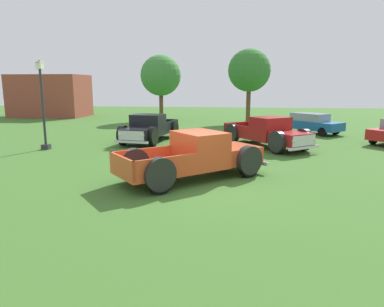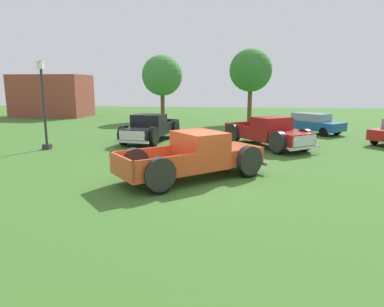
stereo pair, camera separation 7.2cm
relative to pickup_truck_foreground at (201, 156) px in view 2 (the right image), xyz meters
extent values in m
plane|color=#3D6B28|center=(-0.07, -0.80, -0.78)|extent=(80.00, 80.00, 0.00)
cube|color=#D14723|center=(1.08, 0.93, -0.08)|extent=(2.26, 2.26, 0.58)
cube|color=silver|center=(1.70, 1.46, -0.08)|extent=(0.99, 1.15, 0.49)
sphere|color=silver|center=(1.27, 1.93, -0.05)|extent=(0.21, 0.21, 0.21)
sphere|color=silver|center=(2.11, 0.95, -0.05)|extent=(0.21, 0.21, 0.21)
cube|color=#D14723|center=(-0.05, -0.04, 0.24)|extent=(2.21, 2.25, 1.22)
cube|color=#8C9EA8|center=(0.44, 0.38, 0.51)|extent=(1.03, 1.19, 0.54)
cube|color=#D14723|center=(-1.42, -1.22, -0.32)|extent=(2.85, 2.80, 0.11)
cube|color=#D14723|center=(-1.97, -0.58, 0.03)|extent=(1.75, 1.52, 0.58)
cube|color=#D14723|center=(-0.87, -1.86, 0.03)|extent=(1.75, 1.52, 0.58)
cube|color=#D14723|center=(-2.24, -1.92, 0.03)|extent=(1.22, 1.41, 0.58)
cylinder|color=black|center=(0.50, 1.60, -0.37)|extent=(0.77, 0.70, 0.81)
cylinder|color=#B7B7BC|center=(0.49, 1.61, -0.37)|extent=(0.41, 0.40, 0.32)
cylinder|color=black|center=(0.50, 1.60, -0.17)|extent=(0.97, 0.89, 1.02)
cylinder|color=black|center=(1.66, 0.25, -0.37)|extent=(0.77, 0.70, 0.81)
cylinder|color=#B7B7BC|center=(1.67, 0.24, -0.37)|extent=(0.41, 0.40, 0.32)
cylinder|color=black|center=(1.66, 0.25, -0.17)|extent=(0.97, 0.89, 1.02)
cylinder|color=black|center=(-2.21, -0.71, -0.37)|extent=(0.77, 0.70, 0.81)
cylinder|color=#B7B7BC|center=(-2.21, -0.71, -0.37)|extent=(0.41, 0.40, 0.32)
cylinder|color=black|center=(-2.21, -0.71, -0.17)|extent=(0.97, 0.89, 1.02)
cylinder|color=black|center=(-1.04, -2.07, -0.37)|extent=(0.77, 0.70, 0.81)
cylinder|color=#B7B7BC|center=(-1.04, -2.08, -0.37)|extent=(0.41, 0.40, 0.32)
cylinder|color=black|center=(-1.04, -2.07, -0.17)|extent=(0.97, 0.89, 1.02)
cube|color=silver|center=(1.73, 1.49, -0.41)|extent=(1.34, 1.54, 0.13)
cube|color=maroon|center=(3.84, 5.13, -0.09)|extent=(2.21, 2.20, 0.57)
cube|color=silver|center=(4.32, 4.49, -0.09)|extent=(1.18, 0.91, 0.48)
sphere|color=silver|center=(4.82, 4.89, -0.06)|extent=(0.21, 0.21, 0.21)
sphere|color=silver|center=(3.80, 4.13, -0.06)|extent=(0.21, 0.21, 0.21)
cube|color=maroon|center=(2.96, 6.30, 0.22)|extent=(2.21, 2.13, 1.20)
cube|color=#8C9EA8|center=(3.35, 5.79, 0.48)|extent=(1.23, 0.94, 0.53)
cube|color=maroon|center=(1.90, 7.72, -0.33)|extent=(2.71, 2.80, 0.10)
cube|color=maroon|center=(2.57, 8.22, 0.01)|extent=(1.38, 1.80, 0.57)
cube|color=maroon|center=(1.24, 7.22, 0.01)|extent=(1.38, 1.80, 0.57)
cube|color=maroon|center=(1.27, 8.56, 0.01)|extent=(1.44, 1.11, 0.57)
cylinder|color=black|center=(4.54, 5.66, -0.38)|extent=(0.66, 0.77, 0.79)
cylinder|color=#B7B7BC|center=(4.55, 5.66, -0.38)|extent=(0.39, 0.40, 0.32)
cylinder|color=black|center=(4.54, 5.66, -0.18)|extent=(0.83, 0.98, 1.00)
cylinder|color=black|center=(3.14, 4.61, -0.38)|extent=(0.66, 0.77, 0.79)
cylinder|color=#B7B7BC|center=(3.13, 4.60, -0.38)|extent=(0.39, 0.40, 0.32)
cylinder|color=black|center=(3.14, 4.61, -0.18)|extent=(0.83, 0.98, 1.00)
cylinder|color=black|center=(2.45, 8.45, -0.38)|extent=(0.66, 0.77, 0.79)
cylinder|color=#B7B7BC|center=(2.45, 8.46, -0.38)|extent=(0.39, 0.40, 0.32)
cylinder|color=black|center=(2.45, 8.45, -0.18)|extent=(0.83, 0.98, 1.00)
cylinder|color=black|center=(1.04, 7.40, -0.38)|extent=(0.66, 0.77, 0.79)
cylinder|color=#B7B7BC|center=(1.04, 7.40, -0.38)|extent=(0.39, 0.40, 0.32)
cylinder|color=black|center=(1.04, 7.40, -0.18)|extent=(0.83, 0.98, 1.00)
cube|color=silver|center=(4.35, 4.46, -0.42)|extent=(1.58, 1.22, 0.13)
cube|color=black|center=(-3.95, 6.00, -0.10)|extent=(1.78, 1.77, 0.56)
cube|color=silver|center=(-4.07, 5.22, -0.10)|extent=(1.40, 0.28, 0.47)
sphere|color=silver|center=(-3.45, 5.14, -0.08)|extent=(0.21, 0.21, 0.21)
sphere|color=silver|center=(-4.69, 5.34, -0.08)|extent=(0.21, 0.21, 0.21)
cube|color=black|center=(-3.72, 7.42, 0.20)|extent=(1.90, 1.59, 1.18)
cube|color=#8C9EA8|center=(-3.82, 6.80, 0.46)|extent=(1.47, 0.27, 0.52)
cube|color=black|center=(-3.45, 9.14, -0.33)|extent=(2.03, 2.40, 0.10)
cube|color=black|center=(-2.64, 9.01, 0.00)|extent=(0.42, 2.14, 0.56)
cube|color=black|center=(-4.26, 9.27, 0.00)|extent=(0.42, 2.14, 0.56)
cube|color=black|center=(-3.29, 10.17, 0.00)|extent=(1.71, 0.35, 0.56)
cylinder|color=black|center=(-3.10, 5.87, -0.39)|extent=(0.35, 0.81, 0.78)
cylinder|color=#B7B7BC|center=(-3.09, 5.86, -0.39)|extent=(0.29, 0.35, 0.31)
cylinder|color=black|center=(-3.10, 5.87, -0.19)|extent=(0.44, 1.02, 0.99)
cylinder|color=black|center=(-4.80, 6.14, -0.39)|extent=(0.35, 0.81, 0.78)
cylinder|color=#B7B7BC|center=(-4.81, 6.14, -0.39)|extent=(0.29, 0.35, 0.31)
cylinder|color=black|center=(-4.80, 6.14, -0.19)|extent=(0.44, 1.02, 0.99)
cylinder|color=black|center=(-2.56, 9.26, -0.39)|extent=(0.35, 0.81, 0.78)
cylinder|color=#B7B7BC|center=(-2.55, 9.26, -0.39)|extent=(0.29, 0.35, 0.31)
cylinder|color=black|center=(-2.56, 9.26, -0.19)|extent=(0.44, 1.02, 0.99)
cylinder|color=black|center=(-4.26, 9.53, -0.39)|extent=(0.35, 0.81, 0.78)
cylinder|color=#B7B7BC|center=(-4.27, 9.53, -0.39)|extent=(0.29, 0.35, 0.31)
cylinder|color=black|center=(-4.26, 9.53, -0.19)|extent=(0.44, 1.02, 0.99)
cube|color=silver|center=(-4.08, 5.18, -0.42)|extent=(1.86, 0.40, 0.12)
cube|color=#195699|center=(6.24, 12.25, -0.21)|extent=(3.95, 4.04, 0.55)
cube|color=#7F939E|center=(6.14, 12.35, 0.31)|extent=(2.54, 2.58, 0.50)
cylinder|color=black|center=(7.70, 11.76, -0.48)|extent=(0.53, 0.55, 0.58)
cylinder|color=black|center=(6.64, 10.76, -0.48)|extent=(0.53, 0.55, 0.58)
cylinder|color=black|center=(5.83, 13.74, -0.48)|extent=(0.53, 0.55, 0.58)
cylinder|color=black|center=(4.77, 12.74, -0.48)|extent=(0.53, 0.55, 0.58)
cylinder|color=black|center=(8.70, 8.09, -0.47)|extent=(0.59, 0.52, 0.61)
cube|color=#2D2D33|center=(-8.30, 4.52, -0.65)|extent=(0.36, 0.36, 0.25)
cylinder|color=#2D2D33|center=(-8.30, 4.52, 1.33)|extent=(0.12, 0.12, 3.71)
cube|color=#F2EACC|center=(-8.30, 4.52, 3.36)|extent=(0.28, 0.28, 0.36)
cone|color=#2D2D33|center=(-8.30, 4.52, 3.54)|extent=(0.32, 0.32, 0.14)
cylinder|color=brown|center=(2.27, 18.33, 0.75)|extent=(0.36, 0.36, 3.06)
sphere|color=#33752D|center=(2.27, 18.33, 3.60)|extent=(3.52, 3.52, 3.52)
cylinder|color=brown|center=(-5.47, 19.46, 0.56)|extent=(0.36, 0.36, 2.67)
sphere|color=#3D7F38|center=(-5.47, 19.46, 3.24)|extent=(3.59, 3.59, 3.59)
cube|color=brown|center=(-17.61, 22.34, 1.32)|extent=(7.17, 4.54, 4.19)
camera|label=1|loc=(1.11, -11.92, 2.44)|focal=32.82mm
camera|label=2|loc=(1.18, -11.91, 2.44)|focal=32.82mm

